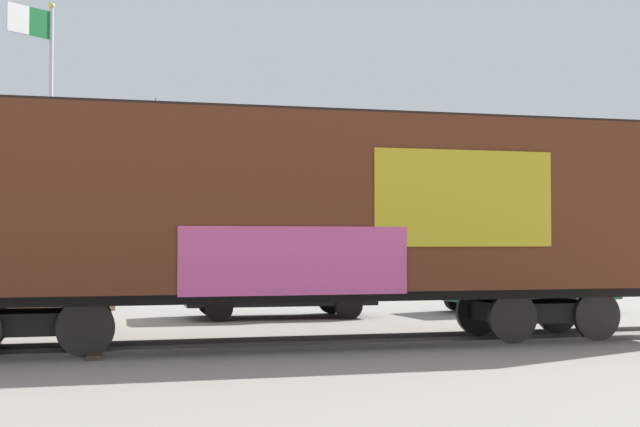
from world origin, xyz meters
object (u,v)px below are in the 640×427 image
object	(u,v)px
flagpole	(43,112)
parked_car_tan	(12,287)
freight_car	(303,209)
parked_car_black	(276,282)
parked_car_green	(523,279)

from	to	relation	value
flagpole	parked_car_tan	xyz separation A→B (m)	(-0.49, -5.12, -4.57)
freight_car	parked_car_black	distance (m)	5.93
freight_car	parked_car_tan	distance (m)	7.53
parked_car_tan	parked_car_green	size ratio (longest dim) A/B	0.89
parked_car_black	parked_car_green	xyz separation A→B (m)	(6.61, -0.04, -0.01)
freight_car	parked_car_green	world-z (taller)	freight_car
freight_car	flagpole	world-z (taller)	flagpole
parked_car_green	freight_car	bearing A→B (deg)	-143.08
flagpole	parked_car_black	distance (m)	8.57
flagpole	parked_car_tan	world-z (taller)	flagpole
freight_car	parked_car_green	size ratio (longest dim) A/B	3.07
parked_car_green	flagpole	bearing A→B (deg)	158.44
flagpole	parked_car_green	world-z (taller)	flagpole
parked_car_tan	freight_car	bearing A→B (deg)	-45.83
flagpole	parked_car_black	bearing A→B (deg)	-40.80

